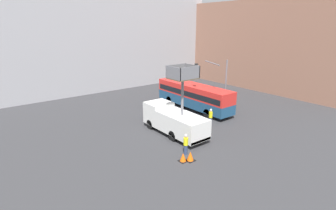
{
  "coord_description": "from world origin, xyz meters",
  "views": [
    {
      "loc": [
        -15.4,
        -18.23,
        10.1
      ],
      "look_at": [
        -0.59,
        0.86,
        2.7
      ],
      "focal_mm": 28.0,
      "sensor_mm": 36.0,
      "label": 1
    }
  ],
  "objects_px": {
    "traffic_light_pole": "(215,77)",
    "traffic_cone_near_truck": "(190,156)",
    "utility_truck": "(174,119)",
    "traffic_cone_mid_road": "(183,157)",
    "road_worker_near_truck": "(186,144)",
    "road_worker_directing": "(211,117)",
    "city_bus": "(193,95)"
  },
  "relations": [
    {
      "from": "traffic_light_pole",
      "to": "traffic_cone_near_truck",
      "type": "xyz_separation_m",
      "value": [
        -10.27,
        -7.02,
        -3.89
      ]
    },
    {
      "from": "utility_truck",
      "to": "traffic_cone_mid_road",
      "type": "bearing_deg",
      "value": -121.24
    },
    {
      "from": "utility_truck",
      "to": "road_worker_near_truck",
      "type": "xyz_separation_m",
      "value": [
        -1.85,
        -3.84,
        -0.65
      ]
    },
    {
      "from": "utility_truck",
      "to": "road_worker_directing",
      "type": "height_order",
      "value": "utility_truck"
    },
    {
      "from": "road_worker_directing",
      "to": "road_worker_near_truck",
      "type": "bearing_deg",
      "value": -0.7
    },
    {
      "from": "road_worker_directing",
      "to": "traffic_cone_near_truck",
      "type": "distance_m",
      "value": 8.08
    },
    {
      "from": "road_worker_directing",
      "to": "traffic_cone_near_truck",
      "type": "xyz_separation_m",
      "value": [
        -6.81,
        -4.31,
        -0.52
      ]
    },
    {
      "from": "city_bus",
      "to": "road_worker_near_truck",
      "type": "bearing_deg",
      "value": 146.96
    },
    {
      "from": "road_worker_near_truck",
      "to": "traffic_cone_near_truck",
      "type": "height_order",
      "value": "road_worker_near_truck"
    },
    {
      "from": "road_worker_near_truck",
      "to": "traffic_cone_mid_road",
      "type": "xyz_separation_m",
      "value": [
        -0.95,
        -0.78,
        -0.55
      ]
    },
    {
      "from": "utility_truck",
      "to": "traffic_cone_near_truck",
      "type": "distance_m",
      "value": 5.5
    },
    {
      "from": "traffic_cone_near_truck",
      "to": "road_worker_directing",
      "type": "bearing_deg",
      "value": 32.36
    },
    {
      "from": "traffic_light_pole",
      "to": "traffic_cone_near_truck",
      "type": "distance_m",
      "value": 13.04
    },
    {
      "from": "road_worker_directing",
      "to": "traffic_cone_mid_road",
      "type": "bearing_deg",
      "value": 1.05
    },
    {
      "from": "road_worker_near_truck",
      "to": "road_worker_directing",
      "type": "height_order",
      "value": "road_worker_directing"
    },
    {
      "from": "utility_truck",
      "to": "traffic_light_pole",
      "type": "distance_m",
      "value": 8.72
    },
    {
      "from": "utility_truck",
      "to": "traffic_cone_near_truck",
      "type": "xyz_separation_m",
      "value": [
        -2.27,
        -4.87,
        -1.17
      ]
    },
    {
      "from": "road_worker_near_truck",
      "to": "traffic_cone_near_truck",
      "type": "bearing_deg",
      "value": 76.01
    },
    {
      "from": "traffic_light_pole",
      "to": "road_worker_near_truck",
      "type": "height_order",
      "value": "traffic_light_pole"
    },
    {
      "from": "utility_truck",
      "to": "city_bus",
      "type": "distance_m",
      "value": 8.4
    },
    {
      "from": "road_worker_near_truck",
      "to": "traffic_cone_near_truck",
      "type": "relative_size",
      "value": 2.3
    },
    {
      "from": "traffic_light_pole",
      "to": "road_worker_near_truck",
      "type": "xyz_separation_m",
      "value": [
        -9.85,
        -6.0,
        -3.38
      ]
    },
    {
      "from": "road_worker_directing",
      "to": "traffic_cone_mid_road",
      "type": "xyz_separation_m",
      "value": [
        -7.34,
        -4.07,
        -0.55
      ]
    },
    {
      "from": "city_bus",
      "to": "road_worker_directing",
      "type": "height_order",
      "value": "city_bus"
    },
    {
      "from": "road_worker_near_truck",
      "to": "road_worker_directing",
      "type": "xyz_separation_m",
      "value": [
        6.38,
        3.29,
        0.01
      ]
    },
    {
      "from": "road_worker_near_truck",
      "to": "traffic_cone_mid_road",
      "type": "relative_size",
      "value": 2.51
    },
    {
      "from": "traffic_light_pole",
      "to": "traffic_cone_mid_road",
      "type": "height_order",
      "value": "traffic_light_pole"
    },
    {
      "from": "utility_truck",
      "to": "traffic_light_pole",
      "type": "bearing_deg",
      "value": 15.1
    },
    {
      "from": "road_worker_directing",
      "to": "traffic_cone_mid_road",
      "type": "distance_m",
      "value": 8.41
    },
    {
      "from": "road_worker_near_truck",
      "to": "traffic_cone_near_truck",
      "type": "xyz_separation_m",
      "value": [
        -0.42,
        -1.02,
        -0.52
      ]
    },
    {
      "from": "utility_truck",
      "to": "traffic_cone_mid_road",
      "type": "relative_size",
      "value": 10.34
    },
    {
      "from": "traffic_cone_near_truck",
      "to": "traffic_cone_mid_road",
      "type": "distance_m",
      "value": 0.58
    }
  ]
}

